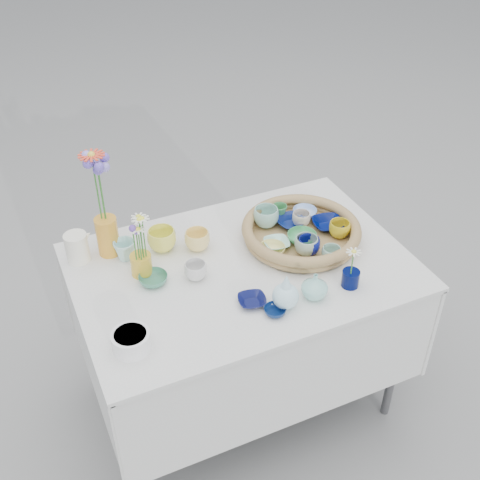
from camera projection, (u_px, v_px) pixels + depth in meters
name	position (u px, v px, depth m)	size (l,w,h in m)	color
ground	(242.00, 396.00, 2.74)	(80.00, 80.00, 0.00)	gray
display_table	(242.00, 396.00, 2.74)	(1.26, 0.86, 0.77)	white
wicker_tray	(301.00, 232.00, 2.38)	(0.47, 0.47, 0.08)	olive
tray_ceramic_0	(291.00, 222.00, 2.45)	(0.12, 0.12, 0.03)	navy
tray_ceramic_1	(328.00, 224.00, 2.44)	(0.12, 0.12, 0.03)	#000B4E
tray_ceramic_2	(339.00, 229.00, 2.38)	(0.08, 0.08, 0.07)	gold
tray_ceramic_3	(302.00, 238.00, 2.36)	(0.12, 0.12, 0.04)	#48A763
tray_ceramic_4	(306.00, 245.00, 2.29)	(0.09, 0.09, 0.07)	#99B6A0
tray_ceramic_5	(277.00, 244.00, 2.34)	(0.10, 0.10, 0.02)	#A9E9D3
tray_ceramic_6	(266.00, 217.00, 2.43)	(0.10, 0.10, 0.08)	#8EC2B3
tray_ceramic_7	(301.00, 219.00, 2.44)	(0.08, 0.08, 0.06)	beige
tray_ceramic_8	(305.00, 213.00, 2.50)	(0.10, 0.10, 0.03)	#9DC1FD
tray_ceramic_9	(309.00, 246.00, 2.29)	(0.09, 0.09, 0.07)	navy
tray_ceramic_10	(272.00, 250.00, 2.30)	(0.10, 0.10, 0.03)	#EADA77
tray_ceramic_11	(331.00, 254.00, 2.26)	(0.07, 0.07, 0.06)	#8EBFAE
tray_ceramic_12	(280.00, 211.00, 2.49)	(0.06, 0.06, 0.06)	#398348
loose_ceramic_0	(162.00, 240.00, 2.33)	(0.11, 0.11, 0.09)	#ECE852
loose_ceramic_1	(197.00, 240.00, 2.34)	(0.10, 0.10, 0.08)	#FFDD78
loose_ceramic_2	(153.00, 279.00, 2.19)	(0.11, 0.11, 0.03)	#3D8465
loose_ceramic_3	(196.00, 271.00, 2.20)	(0.08, 0.08, 0.07)	silver
loose_ceramic_4	(252.00, 301.00, 2.10)	(0.10, 0.10, 0.02)	#0C1041
loose_ceramic_5	(125.00, 250.00, 2.29)	(0.08, 0.08, 0.08)	#AEE4DD
loose_ceramic_6	(275.00, 311.00, 2.06)	(0.08, 0.08, 0.02)	navy
fluted_bowl	(131.00, 341.00, 1.92)	(0.13, 0.13, 0.07)	white
bud_vase_paleblue	(286.00, 291.00, 2.05)	(0.09, 0.09, 0.14)	#BEEEF8
bud_vase_seafoam	(315.00, 286.00, 2.11)	(0.09, 0.09, 0.10)	#90D4C8
bud_vase_cobalt	(350.00, 279.00, 2.17)	(0.06, 0.06, 0.06)	#00083B
single_daisy	(352.00, 263.00, 2.11)	(0.06, 0.06, 0.12)	white
tall_vase_yellow	(108.00, 236.00, 2.29)	(0.08, 0.08, 0.16)	gold
gerbera	(97.00, 188.00, 2.17)	(0.11, 0.11, 0.29)	#F4472C
hydrangea	(101.00, 192.00, 2.18)	(0.09, 0.09, 0.32)	#6650CB
white_pitcher	(77.00, 248.00, 2.27)	(0.12, 0.09, 0.12)	white
daisy_cup	(141.00, 265.00, 2.21)	(0.08, 0.08, 0.08)	gold
daisy_posy	(139.00, 239.00, 2.13)	(0.08, 0.08, 0.17)	white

